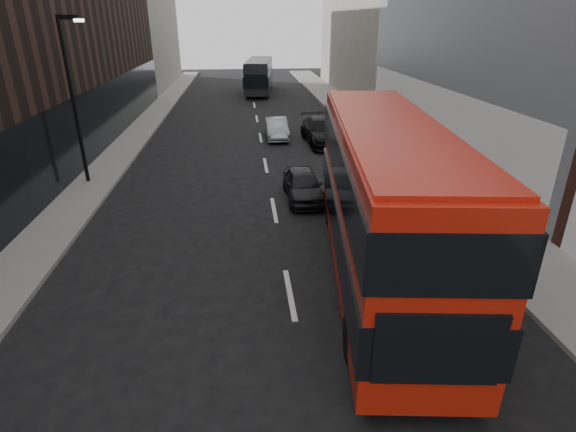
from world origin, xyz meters
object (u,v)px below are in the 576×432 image
object	(u,v)px
street_lamp	(73,91)
grey_bus	(259,75)
red_bus	(383,195)
car_a	(303,185)
car_c	(323,131)
car_b	(277,128)

from	to	relation	value
street_lamp	grey_bus	bearing A→B (deg)	71.75
red_bus	car_a	xyz separation A→B (m)	(-1.35, 6.31, -1.91)
street_lamp	car_c	world-z (taller)	street_lamp
grey_bus	car_c	world-z (taller)	grey_bus
red_bus	street_lamp	bearing A→B (deg)	146.84
car_a	car_b	distance (m)	10.67
street_lamp	red_bus	distance (m)	14.34
car_a	car_b	bearing A→B (deg)	90.75
street_lamp	car_b	xyz separation A→B (m)	(9.25, 7.78, -3.56)
street_lamp	car_c	distance (m)	13.88
car_c	street_lamp	bearing A→B (deg)	-155.80
car_a	car_c	world-z (taller)	car_c
car_a	grey_bus	bearing A→B (deg)	90.20
street_lamp	car_a	distance (m)	10.57
red_bus	car_a	bearing A→B (deg)	109.14
car_b	car_c	bearing A→B (deg)	-31.12
red_bus	car_a	world-z (taller)	red_bus
car_b	car_c	distance (m)	3.14
grey_bus	car_c	distance (m)	21.39
grey_bus	car_b	distance (m)	19.60
car_a	car_b	size ratio (longest dim) A/B	0.97
street_lamp	car_c	size ratio (longest dim) A/B	1.36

